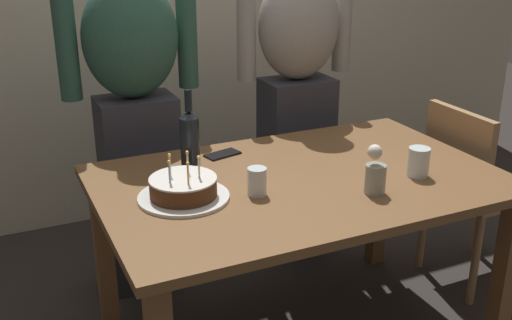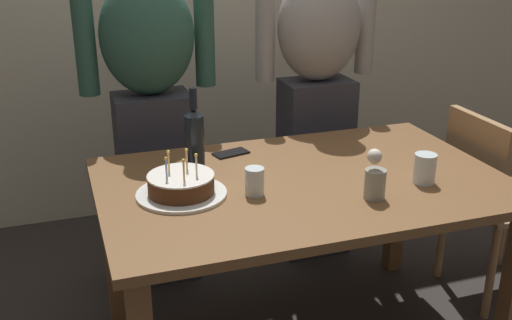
{
  "view_description": "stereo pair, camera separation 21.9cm",
  "coord_description": "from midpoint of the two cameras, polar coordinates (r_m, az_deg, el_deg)",
  "views": [
    {
      "loc": [
        -1.04,
        -1.86,
        1.63
      ],
      "look_at": [
        -0.18,
        -0.0,
        0.84
      ],
      "focal_mm": 43.17,
      "sensor_mm": 36.0,
      "label": 1
    },
    {
      "loc": [
        -0.84,
        -1.94,
        1.63
      ],
      "look_at": [
        -0.18,
        -0.0,
        0.84
      ],
      "focal_mm": 43.17,
      "sensor_mm": 36.0,
      "label": 2
    }
  ],
  "objects": [
    {
      "name": "dining_chair",
      "position": [
        2.96,
        17.26,
        -2.04
      ],
      "size": [
        0.42,
        0.42,
        0.87
      ],
      "rotation": [
        0.0,
        0.0,
        1.57
      ],
      "color": "#A37A51",
      "rests_on": "ground_plane"
    },
    {
      "name": "birthday_cake",
      "position": [
        2.14,
        -9.65,
        -2.8
      ],
      "size": [
        0.32,
        0.32,
        0.16
      ],
      "color": "white",
      "rests_on": "dining_table"
    },
    {
      "name": "water_glass_near",
      "position": [
        2.14,
        -2.84,
        -2.07
      ],
      "size": [
        0.07,
        0.07,
        0.1
      ],
      "primitive_type": "cylinder",
      "color": "silver",
      "rests_on": "dining_table"
    },
    {
      "name": "person_man_bearded",
      "position": [
        2.78,
        -13.35,
        4.72
      ],
      "size": [
        0.61,
        0.27,
        1.66
      ],
      "rotation": [
        0.0,
        0.0,
        3.14
      ],
      "color": "#33333D",
      "rests_on": "ground_plane"
    },
    {
      "name": "wine_bottle",
      "position": [
        2.33,
        -8.84,
        1.78
      ],
      "size": [
        0.07,
        0.07,
        0.32
      ],
      "color": "black",
      "rests_on": "dining_table"
    },
    {
      "name": "water_glass_far",
      "position": [
        2.35,
        12.28,
        -0.23
      ],
      "size": [
        0.08,
        0.08,
        0.11
      ],
      "primitive_type": "cylinder",
      "color": "silver",
      "rests_on": "dining_table"
    },
    {
      "name": "person_woman_cardigan",
      "position": [
        3.03,
        1.79,
        6.65
      ],
      "size": [
        0.61,
        0.27,
        1.66
      ],
      "rotation": [
        0.0,
        0.0,
        3.14
      ],
      "color": "#33333D",
      "rests_on": "ground_plane"
    },
    {
      "name": "cell_phone",
      "position": [
        2.53,
        -5.62,
        0.49
      ],
      "size": [
        0.16,
        0.1,
        0.01
      ],
      "primitive_type": "cube",
      "rotation": [
        0.0,
        0.0,
        0.24
      ],
      "color": "black",
      "rests_on": "dining_table"
    },
    {
      "name": "flower_vase",
      "position": [
        2.16,
        8.16,
        -1.21
      ],
      "size": [
        0.07,
        0.07,
        0.18
      ],
      "color": "#999E93",
      "rests_on": "dining_table"
    },
    {
      "name": "dining_table",
      "position": [
        2.34,
        1.37,
        -3.86
      ],
      "size": [
        1.5,
        0.96,
        0.74
      ],
      "color": "brown",
      "rests_on": "ground_plane"
    }
  ]
}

